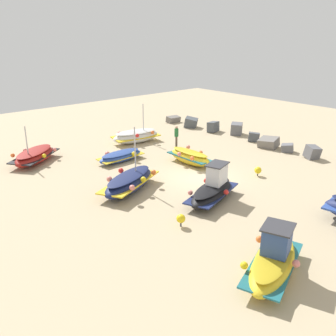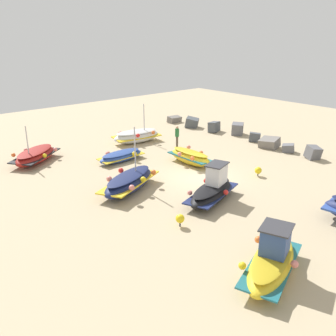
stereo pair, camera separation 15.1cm
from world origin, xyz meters
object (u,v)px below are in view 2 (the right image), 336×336
(fishing_boat_3, at_px, (121,156))
(mooring_buoy_1, at_px, (258,170))
(fishing_boat_2, at_px, (190,157))
(fishing_boat_7, at_px, (129,182))
(fishing_boat_4, at_px, (272,261))
(person_walking, at_px, (177,135))
(mooring_buoy_0, at_px, (180,219))
(fishing_boat_5, at_px, (35,156))
(fishing_boat_0, at_px, (212,190))
(fishing_boat_1, at_px, (137,136))

(fishing_boat_3, height_order, mooring_buoy_1, fishing_boat_3)
(fishing_boat_2, relative_size, fishing_boat_7, 0.76)
(fishing_boat_4, height_order, person_walking, fishing_boat_4)
(fishing_boat_2, distance_m, mooring_buoy_0, 9.10)
(fishing_boat_5, xyz_separation_m, person_walking, (3.90, 10.03, 0.53))
(fishing_boat_0, xyz_separation_m, fishing_boat_3, (-8.87, 0.02, -0.25))
(fishing_boat_7, bearing_deg, fishing_boat_5, -100.15)
(mooring_buoy_0, bearing_deg, fishing_boat_5, -174.22)
(mooring_buoy_0, height_order, mooring_buoy_1, mooring_buoy_0)
(fishing_boat_4, distance_m, person_walking, 17.17)
(person_walking, bearing_deg, mooring_buoy_1, 141.92)
(mooring_buoy_1, bearing_deg, person_walking, 177.62)
(fishing_boat_1, height_order, fishing_boat_4, fishing_boat_1)
(fishing_boat_0, height_order, fishing_boat_4, fishing_boat_0)
(person_walking, bearing_deg, fishing_boat_3, 53.07)
(fishing_boat_1, relative_size, fishing_boat_5, 0.98)
(fishing_boat_0, relative_size, fishing_boat_2, 1.19)
(fishing_boat_5, bearing_deg, fishing_boat_3, -74.74)
(fishing_boat_1, relative_size, mooring_buoy_1, 6.99)
(person_walking, bearing_deg, mooring_buoy_0, 102.82)
(mooring_buoy_1, bearing_deg, fishing_boat_7, -114.73)
(mooring_buoy_0, bearing_deg, fishing_boat_4, 0.62)
(fishing_boat_3, height_order, fishing_boat_7, fishing_boat_7)
(person_walking, bearing_deg, fishing_boat_5, 33.04)
(fishing_boat_3, relative_size, mooring_buoy_1, 6.02)
(fishing_boat_1, bearing_deg, fishing_boat_2, 94.35)
(fishing_boat_2, xyz_separation_m, fishing_boat_7, (1.05, -5.96, 0.02))
(mooring_buoy_0, bearing_deg, fishing_boat_7, 172.27)
(fishing_boat_2, bearing_deg, fishing_boat_4, -29.70)
(fishing_boat_2, xyz_separation_m, person_walking, (-3.58, 1.99, 0.49))
(mooring_buoy_0, relative_size, mooring_buoy_1, 1.03)
(fishing_boat_4, relative_size, fishing_boat_7, 0.92)
(fishing_boat_2, distance_m, person_walking, 4.13)
(fishing_boat_2, bearing_deg, fishing_boat_5, -132.28)
(fishing_boat_1, xyz_separation_m, fishing_boat_3, (3.17, -3.72, -0.18))
(fishing_boat_0, xyz_separation_m, mooring_buoy_0, (1.02, -3.33, -0.20))
(fishing_boat_3, relative_size, mooring_buoy_0, 5.86)
(fishing_boat_2, relative_size, mooring_buoy_0, 5.80)
(fishing_boat_7, relative_size, person_walking, 2.76)
(fishing_boat_0, xyz_separation_m, person_walking, (-8.76, 5.31, 0.40))
(fishing_boat_5, bearing_deg, person_walking, -57.36)
(fishing_boat_2, xyz_separation_m, mooring_buoy_0, (6.20, -6.66, -0.11))
(mooring_buoy_0, bearing_deg, fishing_boat_0, 107.10)
(fishing_boat_2, bearing_deg, fishing_boat_7, -79.31)
(fishing_boat_0, relative_size, mooring_buoy_0, 6.88)
(fishing_boat_1, height_order, mooring_buoy_1, fishing_boat_1)
(fishing_boat_2, bearing_deg, fishing_boat_0, -32.09)
(fishing_boat_7, distance_m, mooring_buoy_0, 5.19)
(fishing_boat_7, height_order, mooring_buoy_1, fishing_boat_7)
(fishing_boat_4, relative_size, mooring_buoy_1, 7.27)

